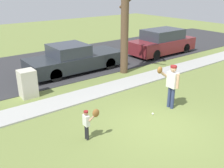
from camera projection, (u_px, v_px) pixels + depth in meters
The scene contains 10 objects.
ground_plane at pixel (99, 93), 11.03m from camera, with size 48.00×48.00×0.00m, color olive.
sidewalk_strip at pixel (98, 92), 11.09m from camera, with size 36.00×1.20×0.06m, color #A3A39E.
road_surface at pixel (49, 65), 14.81m from camera, with size 36.00×6.80×0.02m, color #2D2D30.
person_adult at pixel (171, 82), 9.33m from camera, with size 0.66×0.62×1.66m.
person_child at pixel (89, 120), 7.49m from camera, with size 0.43×0.39×0.99m.
baseball at pixel (153, 114), 9.15m from camera, with size 0.07×0.07×0.07m, color white.
utility_cabinet at pixel (28, 84), 10.47m from camera, with size 0.65×0.62×1.15m, color beige.
street_tree_near at pixel (125, 14), 12.52m from camera, with size 1.85×1.89×5.73m.
parked_pickup_dark at pixel (74, 59), 13.57m from camera, with size 5.20×1.95×1.48m.
parked_suv_maroon at pixel (162, 42), 17.04m from camera, with size 4.70×1.90×1.63m.
Camera 1 is at (-5.69, -4.92, 4.33)m, focal length 41.05 mm.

